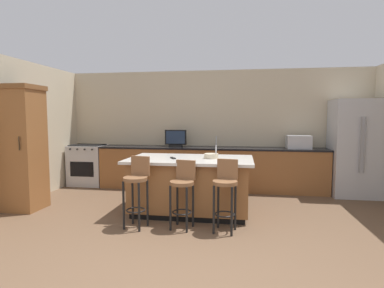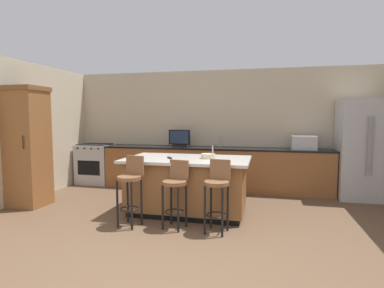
{
  "view_description": "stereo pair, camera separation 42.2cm",
  "coord_description": "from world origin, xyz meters",
  "px_view_note": "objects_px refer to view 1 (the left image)",
  "views": [
    {
      "loc": [
        0.62,
        -2.73,
        1.57
      ],
      "look_at": [
        -0.28,
        2.89,
        1.08
      ],
      "focal_mm": 28.96,
      "sensor_mm": 36.0,
      "label": 1
    },
    {
      "loc": [
        1.03,
        -2.64,
        1.57
      ],
      "look_at": [
        -0.28,
        2.89,
        1.08
      ],
      "focal_mm": 28.96,
      "sensor_mm": 36.0,
      "label": 2
    }
  ],
  "objects_px": {
    "bar_stool_left": "(137,185)",
    "bar_stool_right": "(225,189)",
    "fruit_bowl": "(211,156)",
    "tv_remote": "(173,158)",
    "kitchen_island": "(190,185)",
    "microwave": "(299,142)",
    "range_oven": "(88,165)",
    "cabinet_tower": "(22,146)",
    "tv_monitor": "(176,139)",
    "refrigerator": "(354,148)",
    "bar_stool_center": "(183,188)"
  },
  "relations": [
    {
      "from": "bar_stool_left",
      "to": "bar_stool_right",
      "type": "xyz_separation_m",
      "value": [
        1.26,
        0.03,
        -0.01
      ]
    },
    {
      "from": "fruit_bowl",
      "to": "tv_remote",
      "type": "relative_size",
      "value": 1.35
    },
    {
      "from": "kitchen_island",
      "to": "bar_stool_left",
      "type": "height_order",
      "value": "bar_stool_left"
    },
    {
      "from": "microwave",
      "to": "bar_stool_right",
      "type": "distance_m",
      "value": 2.87
    },
    {
      "from": "range_oven",
      "to": "bar_stool_right",
      "type": "height_order",
      "value": "bar_stool_right"
    },
    {
      "from": "cabinet_tower",
      "to": "tv_monitor",
      "type": "xyz_separation_m",
      "value": [
        2.26,
        1.92,
        0.0
      ]
    },
    {
      "from": "refrigerator",
      "to": "cabinet_tower",
      "type": "distance_m",
      "value": 6.21
    },
    {
      "from": "bar_stool_center",
      "to": "kitchen_island",
      "type": "bearing_deg",
      "value": 102.26
    },
    {
      "from": "refrigerator",
      "to": "cabinet_tower",
      "type": "bearing_deg",
      "value": -162.3
    },
    {
      "from": "refrigerator",
      "to": "kitchen_island",
      "type": "bearing_deg",
      "value": -151.71
    },
    {
      "from": "range_oven",
      "to": "tv_remote",
      "type": "relative_size",
      "value": 5.56
    },
    {
      "from": "range_oven",
      "to": "microwave",
      "type": "relative_size",
      "value": 1.97
    },
    {
      "from": "cabinet_tower",
      "to": "bar_stool_left",
      "type": "relative_size",
      "value": 2.08
    },
    {
      "from": "microwave",
      "to": "fruit_bowl",
      "type": "bearing_deg",
      "value": -134.33
    },
    {
      "from": "fruit_bowl",
      "to": "tv_remote",
      "type": "height_order",
      "value": "fruit_bowl"
    },
    {
      "from": "bar_stool_right",
      "to": "refrigerator",
      "type": "bearing_deg",
      "value": 54.23
    },
    {
      "from": "bar_stool_center",
      "to": "tv_remote",
      "type": "distance_m",
      "value": 0.75
    },
    {
      "from": "cabinet_tower",
      "to": "refrigerator",
      "type": "bearing_deg",
      "value": 17.7
    },
    {
      "from": "cabinet_tower",
      "to": "tv_monitor",
      "type": "relative_size",
      "value": 4.45
    },
    {
      "from": "microwave",
      "to": "bar_stool_center",
      "type": "height_order",
      "value": "microwave"
    },
    {
      "from": "kitchen_island",
      "to": "tv_remote",
      "type": "bearing_deg",
      "value": -159.1
    },
    {
      "from": "bar_stool_right",
      "to": "fruit_bowl",
      "type": "bearing_deg",
      "value": 119.1
    },
    {
      "from": "bar_stool_left",
      "to": "fruit_bowl",
      "type": "bearing_deg",
      "value": 50.33
    },
    {
      "from": "range_oven",
      "to": "bar_stool_center",
      "type": "xyz_separation_m",
      "value": [
        2.71,
        -2.44,
        0.1
      ]
    },
    {
      "from": "bar_stool_center",
      "to": "bar_stool_right",
      "type": "xyz_separation_m",
      "value": [
        0.6,
        -0.04,
        0.02
      ]
    },
    {
      "from": "cabinet_tower",
      "to": "bar_stool_center",
      "type": "height_order",
      "value": "cabinet_tower"
    },
    {
      "from": "bar_stool_center",
      "to": "fruit_bowl",
      "type": "distance_m",
      "value": 0.9
    },
    {
      "from": "tv_monitor",
      "to": "fruit_bowl",
      "type": "height_order",
      "value": "tv_monitor"
    },
    {
      "from": "bar_stool_center",
      "to": "bar_stool_right",
      "type": "relative_size",
      "value": 0.97
    },
    {
      "from": "bar_stool_center",
      "to": "microwave",
      "type": "bearing_deg",
      "value": 62.54
    },
    {
      "from": "tv_monitor",
      "to": "range_oven",
      "type": "bearing_deg",
      "value": 178.61
    },
    {
      "from": "refrigerator",
      "to": "microwave",
      "type": "bearing_deg",
      "value": 175.42
    },
    {
      "from": "kitchen_island",
      "to": "microwave",
      "type": "xyz_separation_m",
      "value": [
        1.99,
        1.73,
        0.6
      ]
    },
    {
      "from": "tv_monitor",
      "to": "tv_remote",
      "type": "bearing_deg",
      "value": -79.37
    },
    {
      "from": "tv_remote",
      "to": "cabinet_tower",
      "type": "bearing_deg",
      "value": 152.23
    },
    {
      "from": "microwave",
      "to": "kitchen_island",
      "type": "bearing_deg",
      "value": -139.1
    },
    {
      "from": "bar_stool_center",
      "to": "bar_stool_left",
      "type": "bearing_deg",
      "value": -162.15
    },
    {
      "from": "microwave",
      "to": "tv_remote",
      "type": "relative_size",
      "value": 2.82
    },
    {
      "from": "bar_stool_center",
      "to": "tv_remote",
      "type": "relative_size",
      "value": 5.64
    },
    {
      "from": "range_oven",
      "to": "bar_stool_left",
      "type": "bearing_deg",
      "value": -50.73
    },
    {
      "from": "bar_stool_right",
      "to": "range_oven",
      "type": "bearing_deg",
      "value": 153.04
    },
    {
      "from": "tv_remote",
      "to": "bar_stool_left",
      "type": "bearing_deg",
      "value": -150.05
    },
    {
      "from": "bar_stool_center",
      "to": "range_oven",
      "type": "bearing_deg",
      "value": 149.69
    },
    {
      "from": "bar_stool_right",
      "to": "fruit_bowl",
      "type": "xyz_separation_m",
      "value": [
        -0.27,
        0.78,
        0.35
      ]
    },
    {
      "from": "kitchen_island",
      "to": "tv_remote",
      "type": "distance_m",
      "value": 0.54
    },
    {
      "from": "refrigerator",
      "to": "bar_stool_center",
      "type": "xyz_separation_m",
      "value": [
        -3.04,
        -2.35,
        -0.39
      ]
    },
    {
      "from": "refrigerator",
      "to": "tv_monitor",
      "type": "height_order",
      "value": "refrigerator"
    },
    {
      "from": "tv_remote",
      "to": "kitchen_island",
      "type": "bearing_deg",
      "value": -10.0
    },
    {
      "from": "kitchen_island",
      "to": "tv_remote",
      "type": "xyz_separation_m",
      "value": [
        -0.27,
        -0.1,
        0.45
      ]
    },
    {
      "from": "bar_stool_center",
      "to": "cabinet_tower",
      "type": "bearing_deg",
      "value": -177.54
    }
  ]
}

